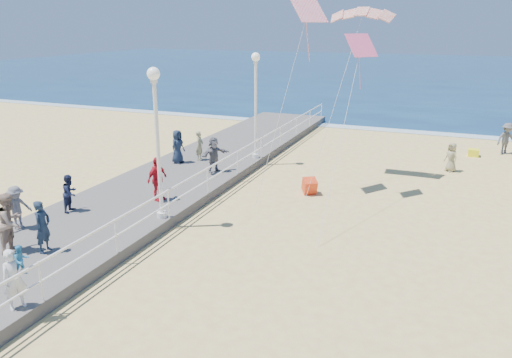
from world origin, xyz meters
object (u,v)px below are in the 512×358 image
at_px(spectator_7, 70,193).
at_px(beach_chair_left, 473,153).
at_px(toddler_held, 21,260).
at_px(spectator_0, 43,227).
at_px(lamp_post_far, 256,95).
at_px(spectator_2, 17,208).
at_px(beach_walker_c, 451,157).
at_px(box_kite, 309,187).
at_px(spectator_1, 11,222).
at_px(lamp_post_mid, 157,128).
at_px(spectator_3, 157,179).
at_px(spectator_4, 178,146).
at_px(spectator_5, 214,155).
at_px(spectator_6, 200,146).
at_px(woman_holding_toddler, 14,279).
at_px(beach_walker_a, 506,139).

bearing_deg(spectator_7, beach_chair_left, -50.74).
relative_size(toddler_held, spectator_0, 0.48).
relative_size(lamp_post_far, spectator_2, 3.52).
distance_m(beach_walker_c, box_kite, 8.17).
bearing_deg(spectator_2, spectator_7, -0.47).
bearing_deg(spectator_7, spectator_1, -176.59).
distance_m(lamp_post_mid, box_kite, 7.59).
relative_size(spectator_3, beach_walker_c, 1.20).
bearing_deg(spectator_0, spectator_4, 0.42).
bearing_deg(spectator_3, beach_walker_c, -37.73).
height_order(box_kite, beach_chair_left, box_kite).
relative_size(toddler_held, spectator_5, 0.47).
height_order(lamp_post_far, spectator_6, lamp_post_far).
height_order(spectator_7, box_kite, spectator_7).
bearing_deg(spectator_7, beach_walker_c, -55.79).
xyz_separation_m(spectator_4, spectator_6, (0.76, 0.87, -0.08)).
xyz_separation_m(spectator_7, beach_chair_left, (14.03, 15.90, -0.90)).
xyz_separation_m(lamp_post_far, spectator_2, (-3.96, -11.70, -2.51)).
xyz_separation_m(lamp_post_far, spectator_4, (-3.23, -2.38, -2.43)).
bearing_deg(beach_chair_left, toddler_held, -115.94).
bearing_deg(lamp_post_far, spectator_4, -143.63).
distance_m(spectator_0, spectator_6, 11.27).
relative_size(lamp_post_mid, lamp_post_far, 1.00).
bearing_deg(woman_holding_toddler, spectator_4, 35.64).
height_order(woman_holding_toddler, spectator_4, spectator_4).
xyz_separation_m(spectator_1, box_kite, (6.60, 9.66, -1.04)).
bearing_deg(spectator_6, spectator_5, -141.60).
distance_m(spectator_0, spectator_3, 5.31).
distance_m(lamp_post_mid, lamp_post_far, 9.00).
height_order(toddler_held, spectator_3, spectator_3).
xyz_separation_m(spectator_2, spectator_7, (0.49, 1.99, -0.05)).
bearing_deg(beach_walker_c, lamp_post_far, -120.94).
relative_size(spectator_2, beach_chair_left, 2.75).
distance_m(woman_holding_toddler, spectator_2, 5.43).
xyz_separation_m(woman_holding_toddler, beach_chair_left, (10.61, 21.65, -0.97)).
distance_m(lamp_post_far, spectator_3, 7.94).
xyz_separation_m(spectator_7, beach_walker_c, (12.92, 12.27, -0.37)).
height_order(spectator_1, spectator_3, spectator_1).
xyz_separation_m(beach_walker_a, beach_walker_c, (-2.75, -4.81, -0.16)).
xyz_separation_m(spectator_6, beach_walker_c, (11.92, 4.07, -0.42)).
relative_size(woman_holding_toddler, spectator_1, 0.83).
bearing_deg(spectator_3, spectator_1, 172.79).
relative_size(spectator_1, beach_chair_left, 3.40).
distance_m(spectator_2, beach_walker_c, 19.58).
bearing_deg(box_kite, beach_walker_a, 19.79).
xyz_separation_m(toddler_held, beach_walker_a, (12.10, 22.68, -0.75)).
distance_m(toddler_held, spectator_2, 5.46).
height_order(beach_walker_c, box_kite, beach_walker_c).
relative_size(spectator_0, spectator_3, 0.93).
bearing_deg(spectator_6, spectator_7, 166.44).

